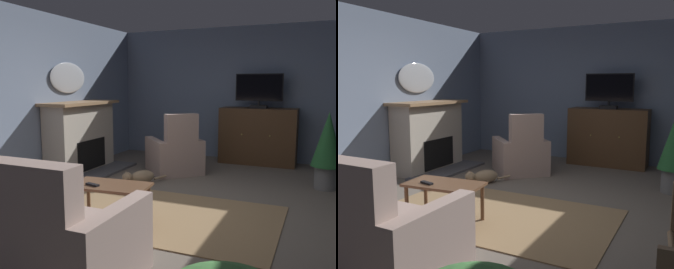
# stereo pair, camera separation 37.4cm
# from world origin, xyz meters

# --- Properties ---
(ground_plane) EXTENTS (5.82, 7.45, 0.04)m
(ground_plane) POSITION_xyz_m (0.00, 0.00, -0.02)
(ground_plane) COLOR #665B51
(wall_back) EXTENTS (5.82, 0.10, 2.69)m
(wall_back) POSITION_xyz_m (0.00, 3.47, 1.35)
(wall_back) COLOR slate
(wall_back) RESTS_ON ground_plane
(wall_left) EXTENTS (0.10, 7.45, 2.69)m
(wall_left) POSITION_xyz_m (-2.66, 0.00, 1.35)
(wall_left) COLOR slate
(wall_left) RESTS_ON ground_plane
(rug_central) EXTENTS (2.78, 1.70, 0.01)m
(rug_central) POSITION_xyz_m (-0.15, -0.19, 0.01)
(rug_central) COLOR #8E704C
(rug_central) RESTS_ON ground_plane
(fireplace) EXTENTS (0.93, 1.63, 1.24)m
(fireplace) POSITION_xyz_m (-2.33, 1.25, 0.59)
(fireplace) COLOR #4C4C51
(fireplace) RESTS_ON ground_plane
(wall_mirror_oval) EXTENTS (0.06, 0.94, 0.53)m
(wall_mirror_oval) POSITION_xyz_m (-2.58, 1.25, 1.65)
(wall_mirror_oval) COLOR #B2B7BF
(tv_cabinet) EXTENTS (1.44, 0.57, 1.08)m
(tv_cabinet) POSITION_xyz_m (0.43, 3.12, 0.52)
(tv_cabinet) COLOR #352315
(tv_cabinet) RESTS_ON ground_plane
(television) EXTENTS (0.88, 0.20, 0.65)m
(television) POSITION_xyz_m (0.43, 3.07, 1.43)
(television) COLOR black
(television) RESTS_ON tv_cabinet
(coffee_table) EXTENTS (0.91, 0.54, 0.45)m
(coffee_table) POSITION_xyz_m (-0.54, -0.66, 0.39)
(coffee_table) COLOR brown
(coffee_table) RESTS_ON ground_plane
(tv_remote) EXTENTS (0.18, 0.08, 0.02)m
(tv_remote) POSITION_xyz_m (-0.69, -0.78, 0.46)
(tv_remote) COLOR black
(tv_remote) RESTS_ON coffee_table
(sofa_floral) EXTENTS (2.05, 0.93, 1.03)m
(sofa_floral) POSITION_xyz_m (-0.72, -1.88, 0.34)
(sofa_floral) COLOR #A3897F
(sofa_floral) RESTS_ON ground_plane
(armchair_facing_sofa) EXTENTS (1.20, 1.20, 1.06)m
(armchair_facing_sofa) POSITION_xyz_m (-0.76, 1.78, 0.32)
(armchair_facing_sofa) COLOR #A3897F
(armchair_facing_sofa) RESTS_ON ground_plane
(cat) EXTENTS (0.49, 0.64, 0.23)m
(cat) POSITION_xyz_m (-0.99, 0.89, 0.11)
(cat) COLOR #937A5B
(cat) RESTS_ON ground_plane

